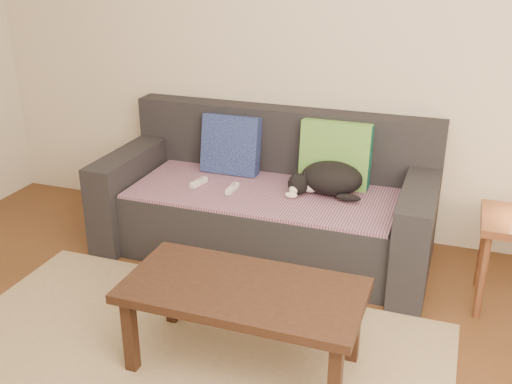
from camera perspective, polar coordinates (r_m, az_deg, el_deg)
back_wall at (r=4.02m, az=3.25°, el=14.26°), size 4.50×0.04×2.60m
sofa at (r=3.90m, az=1.14°, el=-1.19°), size 2.10×0.94×0.87m
throw_blanket at (r=3.77m, az=0.71°, el=-0.04°), size 1.66×0.74×0.02m
cushion_navy at (r=4.03m, az=-2.41°, el=4.51°), size 0.39×0.17×0.41m
cushion_green at (r=3.84m, az=7.56°, el=3.37°), size 0.44×0.16×0.45m
cat at (r=3.72m, az=6.93°, el=1.25°), size 0.48×0.35×0.20m
wii_remote_a at (r=3.88m, az=-5.48°, el=0.93°), size 0.07×0.15×0.03m
wii_remote_b at (r=3.76m, az=-2.27°, el=0.33°), size 0.04×0.15×0.03m
rug at (r=2.94m, az=-8.17°, el=-17.36°), size 2.50×1.80×0.01m
coffee_table at (r=2.78m, az=-1.22°, el=-9.96°), size 1.10×0.55×0.44m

